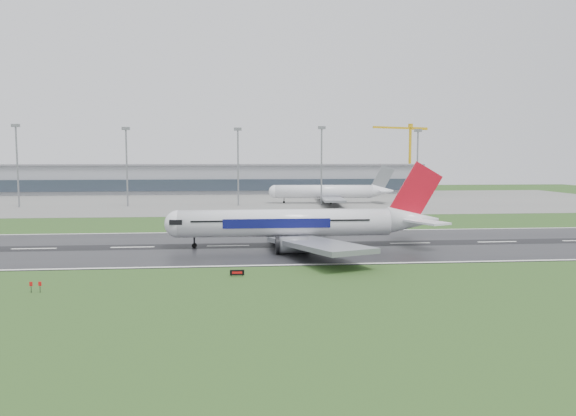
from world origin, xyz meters
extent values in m
plane|color=#254619|center=(0.00, 0.00, 0.00)|extent=(520.00, 520.00, 0.00)
cube|color=black|center=(0.00, 0.00, 0.05)|extent=(400.00, 45.00, 0.10)
cube|color=slate|center=(0.00, 125.00, 0.04)|extent=(400.00, 130.00, 0.08)
cube|color=gray|center=(0.00, 185.00, 7.50)|extent=(240.00, 36.00, 15.00)
cylinder|color=gray|center=(-62.00, 100.00, 15.33)|extent=(0.64, 0.64, 30.66)
cylinder|color=gray|center=(-21.05, 100.00, 14.88)|extent=(0.64, 0.64, 29.75)
cylinder|color=gray|center=(22.15, 100.00, 14.86)|extent=(0.64, 0.64, 29.73)
cylinder|color=gray|center=(55.63, 100.00, 15.23)|extent=(0.64, 0.64, 30.46)
cylinder|color=gray|center=(95.27, 100.00, 14.77)|extent=(0.64, 0.64, 29.55)
camera|label=1|loc=(22.44, -113.93, 18.62)|focal=33.41mm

